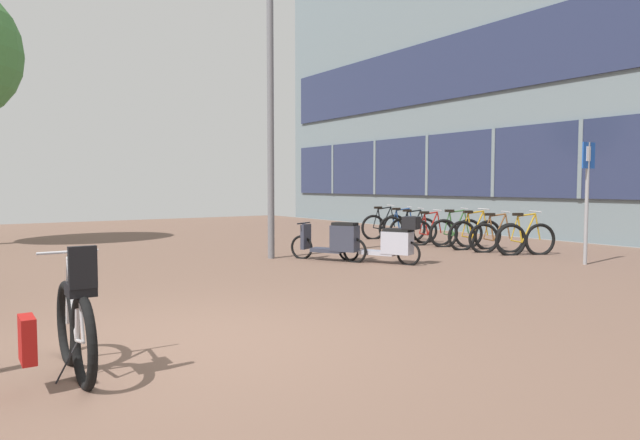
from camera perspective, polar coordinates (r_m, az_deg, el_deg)
name	(u,v)px	position (r m, az deg, el deg)	size (l,w,h in m)	color
ground	(323,324)	(6.38, 0.28, -10.54)	(21.00, 40.00, 0.13)	#352E39
bicycle_foreground	(71,327)	(4.99, -23.91, -9.86)	(0.67, 1.44, 1.11)	black
bicycle_rack_00	(525,239)	(13.10, 20.13, -1.83)	(1.32, 0.65, 1.01)	black
bicycle_rack_01	(497,238)	(13.38, 17.50, -1.71)	(1.18, 0.72, 0.98)	black
bicycle_rack_02	(475,235)	(13.82, 15.44, -1.46)	(1.38, 0.56, 1.01)	black
bicycle_rack_03	(456,233)	(14.32, 13.64, -1.27)	(1.23, 0.72, 1.01)	black
bicycle_rack_04	(430,232)	(14.61, 11.13, -1.23)	(1.22, 0.55, 0.94)	black
bicycle_rack_05	(413,230)	(15.10, 9.44, -1.02)	(1.22, 0.65, 0.97)	black
bicycle_rack_06	(402,228)	(15.72, 8.34, -0.81)	(1.20, 0.71, 0.99)	black
bicycle_rack_07	(384,227)	(16.15, 6.50, -0.66)	(1.36, 0.52, 1.00)	black
scooter_near	(389,242)	(11.03, 7.05, -2.21)	(0.97, 1.65, 0.96)	black
scooter_mid	(335,241)	(11.32, 1.57, -2.11)	(0.93, 1.55, 0.81)	black
parking_sign	(587,189)	(11.92, 25.50, 2.87)	(0.40, 0.07, 2.35)	gray
lamp_post	(270,89)	(11.91, -5.06, 13.15)	(0.20, 0.52, 6.39)	slate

